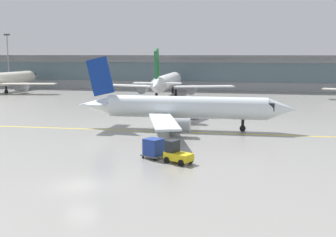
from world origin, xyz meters
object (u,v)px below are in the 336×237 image
gate_airplane_0 (2,80)px  cargo_dolly_lead (153,148)px  gate_airplane_1 (167,82)px  apron_light_mast_0 (8,59)px  baggage_tug (177,154)px  taxiing_regional_jet (184,108)px

gate_airplane_0 → cargo_dolly_lead: bearing=-133.4°
gate_airplane_1 → cargo_dolly_lead: gate_airplane_1 is taller
cargo_dolly_lead → apron_light_mast_0: apron_light_mast_0 is taller
gate_airplane_0 → baggage_tug: gate_airplane_0 is taller
gate_airplane_1 → apron_light_mast_0: size_ratio=2.18×
taxiing_regional_jet → gate_airplane_1: bearing=103.3°
cargo_dolly_lead → baggage_tug: bearing=-0.0°
baggage_tug → apron_light_mast_0: (-63.63, 76.05, 7.61)m
gate_airplane_1 → apron_light_mast_0: (-50.02, 14.40, 5.12)m
cargo_dolly_lead → taxiing_regional_jet: bearing=117.2°
baggage_tug → cargo_dolly_lead: bearing=180.0°
gate_airplane_1 → cargo_dolly_lead: (11.05, -60.28, -2.32)m
taxiing_regional_jet → baggage_tug: 18.16m
gate_airplane_1 → apron_light_mast_0: apron_light_mast_0 is taller
cargo_dolly_lead → gate_airplane_1: bearing=128.5°
gate_airplane_0 → baggage_tug: (57.37, -62.48, -2.47)m
taxiing_regional_jet → cargo_dolly_lead: 16.64m
cargo_dolly_lead → apron_light_mast_0: 96.75m
taxiing_regional_jet → apron_light_mast_0: apron_light_mast_0 is taller
taxiing_regional_jet → cargo_dolly_lead: (-0.27, -16.53, -1.88)m
baggage_tug → apron_light_mast_0: bearing=158.0°
cargo_dolly_lead → apron_light_mast_0: bearing=157.4°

